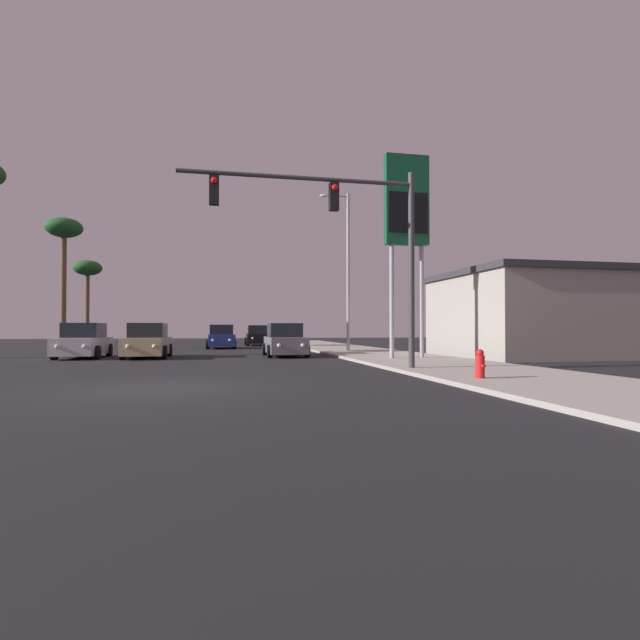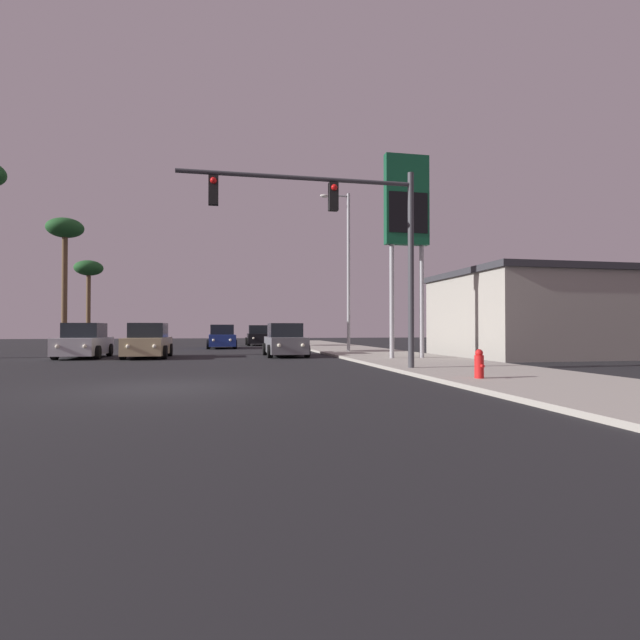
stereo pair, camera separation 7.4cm
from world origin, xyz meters
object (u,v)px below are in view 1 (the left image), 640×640
Objects in this scene: car_silver at (84,342)px; fire_hydrant at (480,364)px; street_lamp at (346,264)px; palm_tree_mid at (64,235)px; car_black at (258,336)px; car_grey at (285,341)px; car_blue at (221,338)px; palm_tree_far at (87,272)px; traffic_light_mast at (347,226)px; car_tan at (148,342)px; gas_station_sign at (407,211)px.

car_silver reaches higher than fire_hydrant.
street_lamp is 1.01× the size of palm_tree_mid.
car_black and car_grey have the same top height.
palm_tree_mid is (-13.53, -5.59, 6.98)m from car_black.
car_grey is at bearing 104.65° from car_blue.
palm_tree_mid reaches higher than palm_tree_far.
fire_hydrant is 30.69m from palm_tree_mid.
car_black is 15.73m from street_lamp.
traffic_light_mast is at bearing 137.25° from car_silver.
car_silver is at bearing 56.65° from car_blue.
car_silver is 0.49× the size of palm_tree_mid.
car_grey is 0.56× the size of traffic_light_mast.
traffic_light_mast reaches higher than fire_hydrant.
fire_hydrant is at bearing -55.35° from palm_tree_mid.
palm_tree_mid reaches higher than car_grey.
traffic_light_mast is at bearing -55.58° from palm_tree_mid.
car_grey is 13.70m from fire_hydrant.
palm_tree_mid is at bearing -56.97° from car_tan.
car_tan is 0.48× the size of street_lamp.
car_silver is 0.48× the size of gas_station_sign.
car_silver is at bearing -2.64° from car_grey.
gas_station_sign reaches higher than palm_tree_far.
traffic_light_mast reaches higher than car_tan.
car_black is 0.49× the size of palm_tree_mid.
car_tan is (-6.61, -16.83, 0.00)m from car_black.
car_blue is 11.94m from street_lamp.
car_grey is at bearing -39.65° from palm_tree_mid.
traffic_light_mast reaches higher than car_blue.
traffic_light_mast is 12.25m from street_lamp.
car_blue is at bearing -42.28° from palm_tree_far.
car_black is at bearing 96.49° from fire_hydrant.
palm_tree_mid is (-3.92, 10.75, 6.98)m from car_silver.
car_silver and car_blue have the same top height.
gas_station_sign is at bearing 104.74° from car_black.
car_silver is 14.25m from street_lamp.
street_lamp is (6.90, -8.71, 4.36)m from car_blue.
palm_tree_mid reaches higher than traffic_light_mast.
car_silver is at bearing -76.99° from palm_tree_far.
fire_hydrant is (6.48, -24.21, -0.27)m from car_blue.
car_grey is at bearing 178.55° from car_silver.
car_blue reaches higher than fire_hydrant.
car_silver is at bearing 161.16° from gas_station_sign.
car_blue is at bearing 100.59° from traffic_light_mast.
car_blue is 0.48× the size of street_lamp.
car_grey is at bearing -149.71° from street_lamp.
car_blue is at bearing 117.32° from gas_station_sign.
car_black is 18.08m from car_tan.
car_blue is (-3.10, 10.93, 0.00)m from car_grey.
car_black is 6.65m from car_blue.
traffic_light_mast is 0.85× the size of street_lamp.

